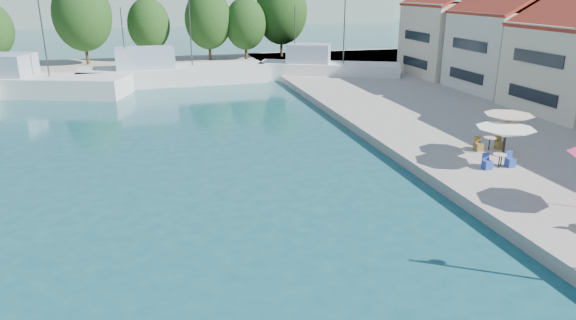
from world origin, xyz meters
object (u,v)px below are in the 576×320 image
object	(u,v)px
trawler_03	(170,74)
trawler_04	(325,69)
umbrella_white	(505,133)
trawler_02	(27,84)
umbrella_cream	(508,119)

from	to	relation	value
trawler_03	trawler_04	world-z (taller)	same
umbrella_white	trawler_03	bearing A→B (deg)	115.59
trawler_03	trawler_02	bearing A→B (deg)	-170.88
trawler_02	umbrella_white	xyz separation A→B (m)	(28.98, -30.29, 1.39)
trawler_02	umbrella_cream	size ratio (longest dim) A/B	6.81
trawler_03	umbrella_cream	size ratio (longest dim) A/B	7.23
trawler_03	umbrella_white	world-z (taller)	trawler_03
trawler_04	umbrella_white	distance (m)	31.62
trawler_04	umbrella_cream	bearing A→B (deg)	-65.06
trawler_03	umbrella_white	size ratio (longest dim) A/B	6.42
trawler_02	trawler_04	world-z (taller)	same
umbrella_cream	umbrella_white	bearing A→B (deg)	-130.28
trawler_03	trawler_04	bearing A→B (deg)	-8.11
trawler_02	trawler_03	size ratio (longest dim) A/B	0.94
umbrella_white	trawler_04	bearing A→B (deg)	88.51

